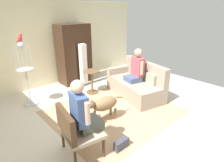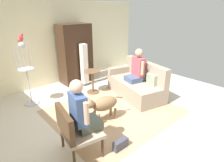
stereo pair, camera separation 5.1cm
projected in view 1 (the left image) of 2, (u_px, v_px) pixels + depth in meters
The scene contains 14 objects.
ground_plane at pixel (112, 114), 4.37m from camera, with size 7.26×7.26×0.00m, color beige.
back_wall at pixel (52, 44), 5.81m from camera, with size 6.65×0.12×2.55m, color beige.
area_rug at pixel (114, 111), 4.47m from camera, with size 2.79×2.47×0.01m, color tan.
couch at pixel (136, 84), 5.24m from camera, with size 1.22×1.86×0.94m.
armchair at pixel (75, 129), 2.98m from camera, with size 0.70×0.78×0.87m.
person_on_couch at pixel (136, 68), 5.03m from camera, with size 0.50×0.54×0.88m.
person_on_armchair at pixel (82, 111), 2.95m from camera, with size 0.50×0.53×0.88m.
round_end_table at pixel (92, 80), 5.35m from camera, with size 0.47×0.47×0.67m.
dog at pixel (104, 104), 3.98m from camera, with size 0.91×0.38×0.62m.
bird_cage_stand at pixel (26, 75), 4.54m from camera, with size 0.38×0.38×1.59m.
parrot at pixel (20, 38), 4.23m from camera, with size 0.17×0.10×0.18m.
column_lamp at pixel (83, 65), 5.79m from camera, with size 0.20×0.20×1.32m.
armoire_cabinet at pixel (74, 54), 5.98m from camera, with size 0.99×0.56×1.87m, color #382316.
handbag at pixel (121, 144), 3.26m from camera, with size 0.30×0.10×0.18m, color #3F3F4C.
Camera 1 is at (-2.55, -2.82, 2.30)m, focal length 30.02 mm.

